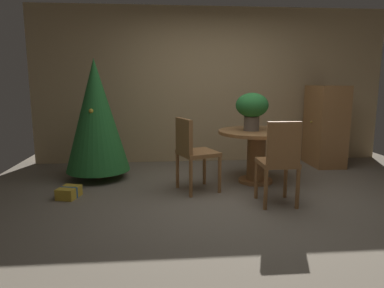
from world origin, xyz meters
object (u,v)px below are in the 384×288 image
(wooden_chair_near, at_px, (280,159))
(wooden_chair_left, at_px, (193,150))
(holiday_tree, at_px, (96,115))
(gift_box_gold, at_px, (69,192))
(round_dining_table, at_px, (256,147))
(wooden_cabinet, at_px, (325,126))
(flower_vase, at_px, (252,107))

(wooden_chair_near, height_order, wooden_chair_left, wooden_chair_near)
(wooden_chair_near, bearing_deg, wooden_chair_left, 145.97)
(wooden_chair_left, relative_size, holiday_tree, 0.55)
(holiday_tree, bearing_deg, gift_box_gold, -104.42)
(wooden_chair_near, xyz_separation_m, holiday_tree, (-2.20, 1.31, 0.37))
(round_dining_table, bearing_deg, wooden_cabinet, 32.70)
(flower_vase, height_order, wooden_chair_near, flower_vase)
(wooden_chair_near, distance_m, wooden_cabinet, 2.32)
(gift_box_gold, bearing_deg, holiday_tree, 75.58)
(round_dining_table, bearing_deg, holiday_tree, 170.49)
(wooden_chair_near, bearing_deg, wooden_cabinet, 52.74)
(gift_box_gold, height_order, wooden_cabinet, wooden_cabinet)
(holiday_tree, xyz_separation_m, gift_box_gold, (-0.21, -0.83, -0.84))
(round_dining_table, bearing_deg, gift_box_gold, -169.17)
(wooden_chair_left, xyz_separation_m, wooden_cabinet, (2.31, 1.23, 0.12))
(round_dining_table, xyz_separation_m, flower_vase, (-0.08, 0.00, 0.54))
(round_dining_table, height_order, wooden_chair_left, wooden_chair_left)
(flower_vase, distance_m, holiday_tree, 2.15)
(flower_vase, bearing_deg, wooden_cabinet, 31.19)
(gift_box_gold, bearing_deg, wooden_cabinet, 19.65)
(flower_vase, relative_size, holiday_tree, 0.30)
(holiday_tree, distance_m, wooden_cabinet, 3.65)
(holiday_tree, bearing_deg, wooden_chair_near, -30.80)
(gift_box_gold, xyz_separation_m, wooden_cabinet, (3.81, 1.36, 0.59))
(flower_vase, height_order, wooden_cabinet, wooden_cabinet)
(round_dining_table, height_order, wooden_chair_near, wooden_chair_near)
(flower_vase, distance_m, wooden_chair_left, 1.02)
(wooden_chair_near, relative_size, wooden_chair_left, 1.03)
(wooden_cabinet, bearing_deg, wooden_chair_near, -127.26)
(wooden_chair_left, height_order, wooden_cabinet, wooden_cabinet)
(round_dining_table, distance_m, holiday_tree, 2.27)
(wooden_cabinet, bearing_deg, wooden_chair_left, -151.95)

